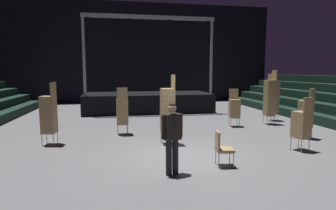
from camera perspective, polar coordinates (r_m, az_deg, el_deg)
ground_plane at (r=8.49m, az=2.76°, el=-10.50°), size 22.00×30.00×0.10m
arena_end_wall at (r=23.02m, az=-5.77°, el=10.65°), size 22.00×0.30×8.00m
stage_riser at (r=17.48m, az=-4.18°, el=0.82°), size 7.78×3.45×5.62m
man_with_tie at (r=6.64m, az=0.89°, el=-6.01°), size 0.57×0.34×1.77m
chair_stack_front_left at (r=12.86m, az=13.56°, el=-0.56°), size 0.50×0.50×1.71m
chair_stack_front_right at (r=11.06m, az=-9.43°, el=-1.22°), size 0.46×0.46×1.88m
chair_stack_mid_left at (r=14.97m, az=20.88°, el=1.50°), size 0.46×0.46×2.39m
chair_stack_mid_centre at (r=9.66m, az=25.84°, el=-3.51°), size 0.56×0.56×1.71m
chair_stack_rear_left at (r=10.19m, az=-23.39°, el=-1.68°), size 0.51×0.51×2.14m
chair_stack_rear_right at (r=13.88m, az=20.29°, el=1.48°), size 0.45×0.45×2.56m
chair_stack_rear_centre at (r=11.52m, az=26.56°, el=-1.55°), size 0.61×0.61×1.88m
chair_stack_aisle_left at (r=9.42m, az=-0.07°, el=-0.99°), size 0.46×0.46×2.39m
loose_chair_near_man at (r=7.47m, az=11.08°, el=-8.40°), size 0.49×0.49×0.95m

